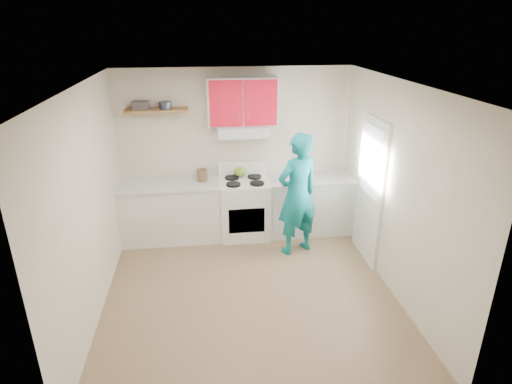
{
  "coord_description": "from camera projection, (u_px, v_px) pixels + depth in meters",
  "views": [
    {
      "loc": [
        -0.51,
        -4.54,
        3.22
      ],
      "look_at": [
        0.15,
        0.55,
        1.15
      ],
      "focal_mm": 29.85,
      "sensor_mm": 36.0,
      "label": 1
    }
  ],
  "objects": [
    {
      "name": "stove",
      "position": [
        245.0,
        209.0,
        6.73
      ],
      "size": [
        0.76,
        0.65,
        0.92
      ],
      "primitive_type": "cube",
      "color": "white",
      "rests_on": "floor"
    },
    {
      "name": "floor",
      "position": [
        250.0,
        292.0,
        5.44
      ],
      "size": [
        3.8,
        3.8,
        0.0
      ],
      "primitive_type": "plane",
      "color": "brown",
      "rests_on": "ground"
    },
    {
      "name": "cutting_board",
      "position": [
        306.0,
        181.0,
        6.61
      ],
      "size": [
        0.36,
        0.3,
        0.02
      ],
      "primitive_type": "cube",
      "rotation": [
        0.0,
        0.0,
        0.31
      ],
      "color": "olive",
      "rests_on": "counter_right"
    },
    {
      "name": "silicone_mat",
      "position": [
        322.0,
        177.0,
        6.79
      ],
      "size": [
        0.35,
        0.31,
        0.01
      ],
      "primitive_type": "cube",
      "rotation": [
        0.0,
        0.0,
        -0.18
      ],
      "color": "red",
      "rests_on": "counter_right"
    },
    {
      "name": "books",
      "position": [
        141.0,
        105.0,
        6.09
      ],
      "size": [
        0.26,
        0.2,
        0.12
      ],
      "primitive_type": "cube",
      "rotation": [
        0.0,
        0.0,
        -0.19
      ],
      "color": "#484042",
      "rests_on": "shelf"
    },
    {
      "name": "ceiling",
      "position": [
        249.0,
        84.0,
        4.47
      ],
      "size": [
        3.6,
        3.8,
        0.04
      ],
      "primitive_type": "cube",
      "color": "white",
      "rests_on": "floor"
    },
    {
      "name": "kettle",
      "position": [
        240.0,
        172.0,
        6.73
      ],
      "size": [
        0.25,
        0.25,
        0.16
      ],
      "primitive_type": "ellipsoid",
      "rotation": [
        0.0,
        0.0,
        -0.39
      ],
      "color": "olive",
      "rests_on": "stove"
    },
    {
      "name": "right_wall",
      "position": [
        396.0,
        191.0,
        5.17
      ],
      "size": [
        0.04,
        3.8,
        2.6
      ],
      "primitive_type": "cube",
      "color": "beige",
      "rests_on": "floor"
    },
    {
      "name": "person",
      "position": [
        297.0,
        195.0,
        6.08
      ],
      "size": [
        0.78,
        0.66,
        1.82
      ],
      "primitive_type": "imported",
      "rotation": [
        0.0,
        0.0,
        3.55
      ],
      "color": "#0D7579",
      "rests_on": "floor"
    },
    {
      "name": "shelf",
      "position": [
        156.0,
        110.0,
        6.16
      ],
      "size": [
        0.9,
        0.3,
        0.04
      ],
      "primitive_type": "cube",
      "color": "brown",
      "rests_on": "back_wall"
    },
    {
      "name": "door",
      "position": [
        370.0,
        191.0,
        5.92
      ],
      "size": [
        0.05,
        0.85,
        2.05
      ],
      "primitive_type": "cube",
      "color": "white",
      "rests_on": "floor"
    },
    {
      "name": "upper_cabinets",
      "position": [
        242.0,
        101.0,
        6.26
      ],
      "size": [
        1.02,
        0.33,
        0.7
      ],
      "primitive_type": "cube",
      "color": "red",
      "rests_on": "back_wall"
    },
    {
      "name": "tin",
      "position": [
        165.0,
        105.0,
        6.13
      ],
      "size": [
        0.2,
        0.2,
        0.11
      ],
      "primitive_type": "cylinder",
      "rotation": [
        0.0,
        0.0,
        -0.18
      ],
      "color": "#333D4C",
      "rests_on": "shelf"
    },
    {
      "name": "back_wall",
      "position": [
        236.0,
        152.0,
        6.71
      ],
      "size": [
        3.6,
        0.04,
        2.6
      ],
      "primitive_type": "cube",
      "color": "beige",
      "rests_on": "floor"
    },
    {
      "name": "left_wall",
      "position": [
        89.0,
        206.0,
        4.74
      ],
      "size": [
        0.04,
        3.8,
        2.6
      ],
      "primitive_type": "cube",
      "color": "beige",
      "rests_on": "floor"
    },
    {
      "name": "counter_left",
      "position": [
        172.0,
        212.0,
        6.62
      ],
      "size": [
        1.52,
        0.6,
        0.9
      ],
      "primitive_type": "cube",
      "color": "silver",
      "rests_on": "floor"
    },
    {
      "name": "door_glass",
      "position": [
        371.0,
        162.0,
        5.75
      ],
      "size": [
        0.01,
        0.55,
        0.95
      ],
      "primitive_type": "cube",
      "color": "white",
      "rests_on": "door"
    },
    {
      "name": "front_wall",
      "position": [
        278.0,
        295.0,
        3.21
      ],
      "size": [
        3.6,
        0.04,
        2.6
      ],
      "primitive_type": "cube",
      "color": "beige",
      "rests_on": "floor"
    },
    {
      "name": "range_hood",
      "position": [
        243.0,
        131.0,
        6.37
      ],
      "size": [
        0.76,
        0.44,
        0.15
      ],
      "primitive_type": "cube",
      "color": "silver",
      "rests_on": "back_wall"
    },
    {
      "name": "crock",
      "position": [
        202.0,
        176.0,
        6.57
      ],
      "size": [
        0.21,
        0.21,
        0.2
      ],
      "primitive_type": "cylinder",
      "rotation": [
        0.0,
        0.0,
        0.33
      ],
      "color": "brown",
      "rests_on": "counter_left"
    },
    {
      "name": "counter_right",
      "position": [
        308.0,
        205.0,
        6.88
      ],
      "size": [
        1.32,
        0.6,
        0.9
      ],
      "primitive_type": "cube",
      "color": "silver",
      "rests_on": "floor"
    }
  ]
}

